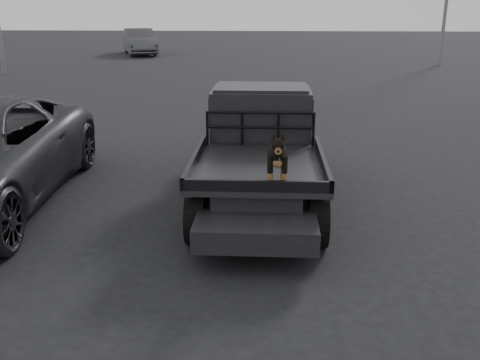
# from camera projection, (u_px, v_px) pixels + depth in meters

# --- Properties ---
(ground) EXTENTS (120.00, 120.00, 0.00)m
(ground) POSITION_uv_depth(u_px,v_px,m) (207.00, 250.00, 7.23)
(ground) COLOR black
(ground) RESTS_ON ground
(flatbed_ute) EXTENTS (2.00, 5.40, 0.92)m
(flatbed_ute) POSITION_uv_depth(u_px,v_px,m) (259.00, 175.00, 8.89)
(flatbed_ute) COLOR black
(flatbed_ute) RESTS_ON ground
(ute_cab) EXTENTS (1.72, 1.30, 0.88)m
(ute_cab) POSITION_uv_depth(u_px,v_px,m) (261.00, 111.00, 9.51)
(ute_cab) COLOR black
(ute_cab) RESTS_ON flatbed_ute
(headache_rack) EXTENTS (1.80, 0.08, 0.55)m
(headache_rack) POSITION_uv_depth(u_px,v_px,m) (260.00, 129.00, 8.85)
(headache_rack) COLOR black
(headache_rack) RESTS_ON flatbed_ute
(dog) EXTENTS (0.32, 0.60, 0.74)m
(dog) POSITION_uv_depth(u_px,v_px,m) (277.00, 158.00, 6.85)
(dog) COLOR black
(dog) RESTS_ON flatbed_ute
(distant_car_a) EXTENTS (3.32, 5.22, 1.63)m
(distant_car_a) POSITION_uv_depth(u_px,v_px,m) (140.00, 42.00, 34.51)
(distant_car_a) COLOR #424347
(distant_car_a) RESTS_ON ground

